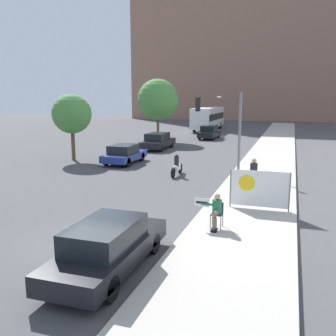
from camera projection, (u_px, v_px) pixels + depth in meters
ground_plane at (97, 248)px, 11.76m from camera, size 160.00×160.00×0.00m
sidewalk_curb at (266, 169)px, 24.46m from camera, size 3.73×90.00×0.15m
building_backdrop_far at (259, 26)px, 76.38m from camera, size 52.00×12.00×37.84m
seated_protester at (216, 210)px, 13.06m from camera, size 1.00×0.77×1.23m
pedestrian_behind at (253, 176)px, 17.45m from camera, size 0.34×0.34×1.74m
protest_banner at (259, 189)px, 15.25m from camera, size 2.41×0.06×1.60m
traffic_light_pole at (223, 118)px, 22.86m from camera, size 2.76×2.53×4.82m
parked_car_curbside at (108, 246)px, 10.13m from camera, size 1.72×4.69×1.41m
car_on_road_nearest at (124, 154)px, 26.68m from camera, size 1.85×4.11×1.35m
car_on_road_midblock at (158, 141)px, 33.95m from camera, size 1.87×4.80×1.49m
car_on_road_distant at (209, 132)px, 42.56m from camera, size 1.79×4.74×1.54m
city_bus_on_road at (208, 117)px, 53.12m from camera, size 2.57×10.88×3.19m
motorcycle_on_road at (177, 167)px, 22.57m from camera, size 0.28×2.08×1.30m
street_tree_near_curb at (72, 114)px, 27.64m from camera, size 2.91×2.91×4.91m
street_tree_midblock at (158, 100)px, 39.58m from camera, size 4.32×4.32×6.58m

